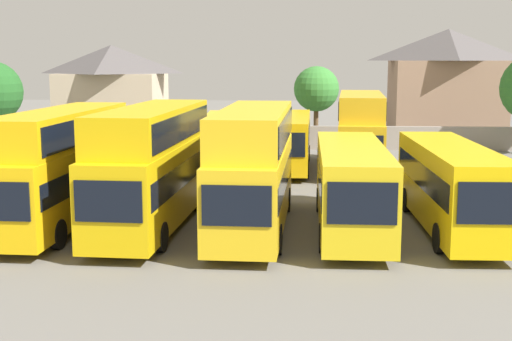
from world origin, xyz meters
TOP-DOWN VIEW (x-y plane):
  - ground at (0.00, 18.00)m, footprint 140.00×140.00m
  - depot_boundary_wall at (0.00, 25.34)m, footprint 56.00×0.50m
  - bus_1 at (-7.89, 0.22)m, footprint 2.96×11.14m
  - bus_2 at (-4.06, 0.09)m, footprint 3.19×11.29m
  - bus_3 at (0.08, 0.01)m, footprint 3.00×11.37m
  - bus_4 at (4.01, -0.00)m, footprint 2.80×10.96m
  - bus_5 at (8.00, 0.27)m, footprint 2.64×10.96m
  - bus_6 at (-6.15, 15.02)m, footprint 2.99×11.25m
  - bus_7 at (-2.73, 15.56)m, footprint 3.11×11.28m
  - bus_8 at (1.33, 15.64)m, footprint 2.89×11.01m
  - bus_9 at (5.76, 15.07)m, footprint 3.41×10.71m
  - house_terrace_left at (-14.65, 33.74)m, footprint 9.19×7.87m
  - house_terrace_centre at (14.91, 33.76)m, footprint 9.88×6.44m
  - tree_behind_wall at (3.42, 27.84)m, footprint 3.60×3.60m

SIDE VIEW (x-z plane):
  - ground at x=0.00m, z-range 0.00..0.00m
  - depot_boundary_wall at x=0.00m, z-range 0.00..1.80m
  - bus_7 at x=-2.73m, z-range 0.24..3.53m
  - bus_8 at x=1.33m, z-range 0.24..3.60m
  - bus_6 at x=-6.15m, z-range 0.25..3.68m
  - bus_5 at x=8.00m, z-range 0.24..3.70m
  - bus_4 at x=4.01m, z-range 0.25..3.70m
  - bus_9 at x=5.76m, z-range 0.31..5.09m
  - bus_1 at x=-7.89m, z-range 0.31..5.11m
  - bus_3 at x=0.08m, z-range 0.31..5.22m
  - bus_2 at x=-4.06m, z-range 0.31..5.27m
  - house_terrace_left at x=-14.65m, z-range 0.09..8.19m
  - tree_behind_wall at x=3.42m, z-range 1.33..7.66m
  - house_terrace_centre at x=14.91m, z-range 0.10..9.54m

